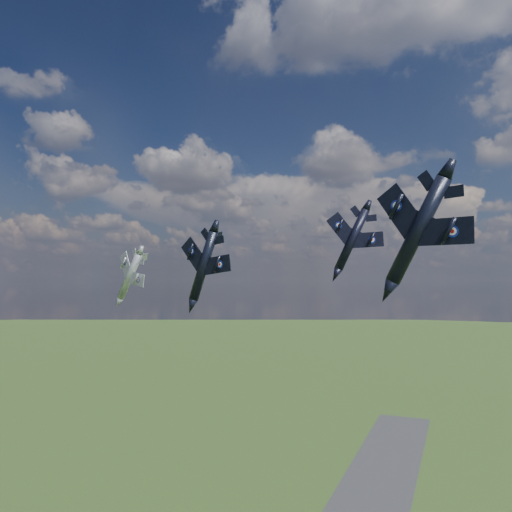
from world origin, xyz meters
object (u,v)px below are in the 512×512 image
at_px(jet_right_navy, 418,231).
at_px(jet_high_navy, 352,239).
at_px(jet_lead_navy, 203,266).
at_px(jet_left_silver, 130,276).

distance_m(jet_right_navy, jet_high_navy, 40.48).
relative_size(jet_lead_navy, jet_high_navy, 0.90).
bearing_deg(jet_high_navy, jet_right_navy, -84.66).
distance_m(jet_lead_navy, jet_right_navy, 33.53).
height_order(jet_high_navy, jet_left_silver, jet_high_navy).
xyz_separation_m(jet_lead_navy, jet_high_navy, (16.53, 23.98, 5.07)).
bearing_deg(jet_high_navy, jet_left_silver, 174.09).
bearing_deg(jet_lead_navy, jet_left_silver, 158.07).
distance_m(jet_high_navy, jet_left_silver, 43.13).
xyz_separation_m(jet_right_navy, jet_left_silver, (-56.00, 31.46, -3.86)).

